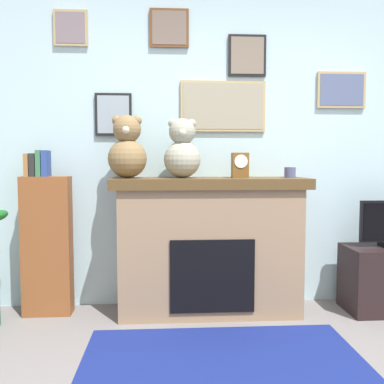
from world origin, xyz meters
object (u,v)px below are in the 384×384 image
(fireplace, at_px, (209,245))
(bookshelf, at_px, (47,241))
(candle_jar, at_px, (290,172))
(teddy_bear_brown, at_px, (182,151))
(teddy_bear_tan, at_px, (127,150))
(mantel_clock, at_px, (240,165))

(fireplace, distance_m, bookshelf, 1.27)
(bookshelf, bearing_deg, candle_jar, -1.49)
(bookshelf, xyz_separation_m, teddy_bear_brown, (1.06, -0.05, 0.70))
(fireplace, relative_size, bookshelf, 1.18)
(teddy_bear_tan, distance_m, teddy_bear_brown, 0.42)
(teddy_bear_tan, bearing_deg, candle_jar, 0.03)
(mantel_clock, height_order, teddy_bear_tan, teddy_bear_tan)
(teddy_bear_tan, bearing_deg, mantel_clock, -0.05)
(mantel_clock, xyz_separation_m, teddy_bear_tan, (-0.87, 0.00, 0.12))
(mantel_clock, bearing_deg, bookshelf, 178.07)
(candle_jar, bearing_deg, teddy_bear_brown, -179.96)
(candle_jar, xyz_separation_m, teddy_bear_brown, (-0.85, -0.00, 0.16))
(bookshelf, height_order, mantel_clock, bookshelf)
(fireplace, xyz_separation_m, teddy_bear_brown, (-0.21, -0.02, 0.74))
(bookshelf, distance_m, candle_jar, 1.98)
(fireplace, bearing_deg, candle_jar, -1.60)
(candle_jar, distance_m, teddy_bear_brown, 0.86)
(teddy_bear_brown, bearing_deg, bookshelf, 177.29)
(bookshelf, relative_size, teddy_bear_tan, 2.68)
(mantel_clock, bearing_deg, teddy_bear_tan, 179.95)
(teddy_bear_brown, bearing_deg, fireplace, 4.89)
(mantel_clock, xyz_separation_m, teddy_bear_brown, (-0.45, 0.00, 0.11))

